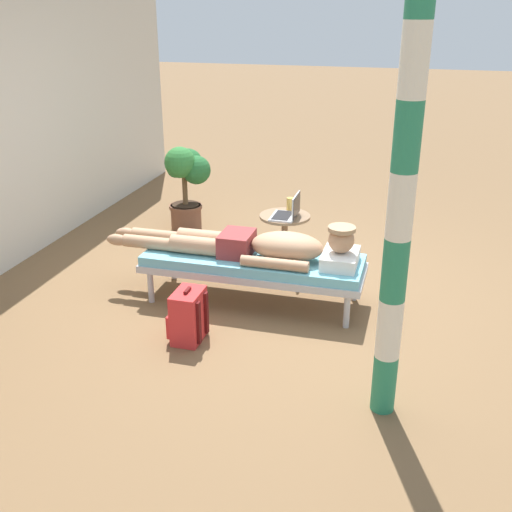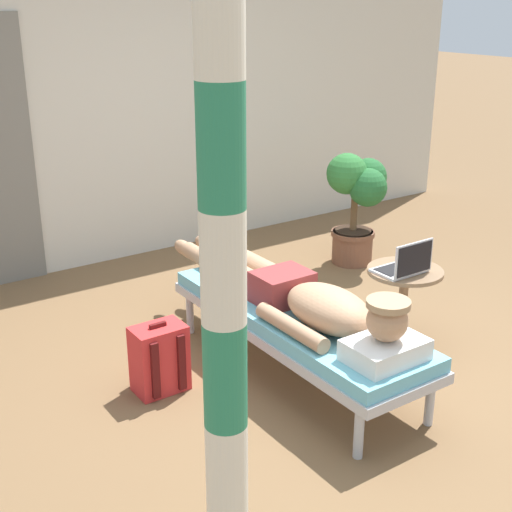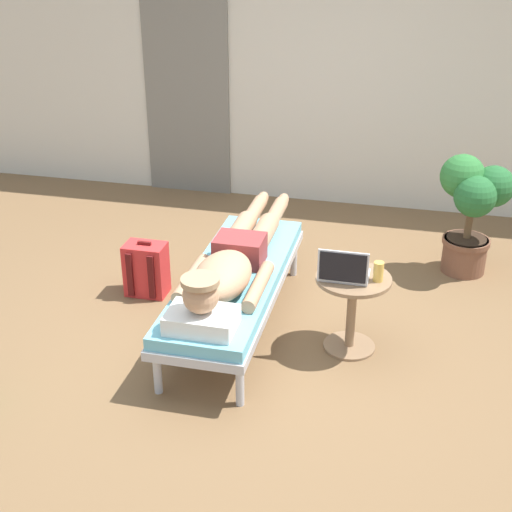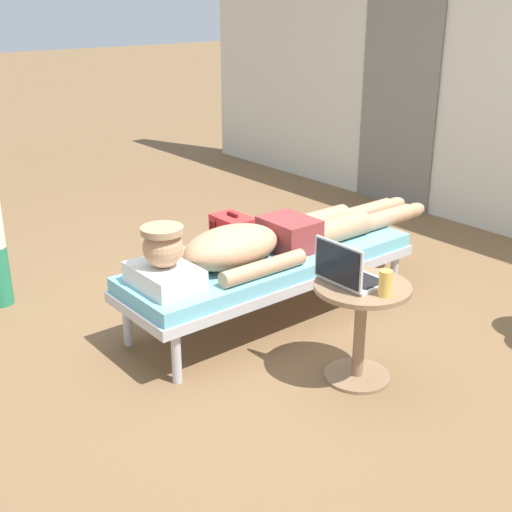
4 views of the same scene
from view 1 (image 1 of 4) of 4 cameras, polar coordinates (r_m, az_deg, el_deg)
The scene contains 9 objects.
ground_plane at distance 5.45m, azimuth 2.11°, elevation -3.53°, with size 40.00×40.00×0.00m, color brown.
lounge_chair at distance 5.18m, azimuth -0.28°, elevation -0.73°, with size 0.60×1.87×0.42m.
person_reclining at distance 5.10m, azimuth 0.35°, elevation 0.99°, with size 0.53×2.17×0.33m.
side_table at distance 5.88m, azimuth 2.66°, elevation 2.25°, with size 0.48×0.48×0.52m.
laptop at distance 5.74m, azimuth 3.06°, elevation 4.12°, with size 0.31×0.24×0.23m.
drink_glass at distance 5.94m, azimuth 3.15°, elevation 4.81°, with size 0.06×0.06×0.13m, color gold.
backpack at distance 4.69m, azimuth -6.29°, elevation -5.56°, with size 0.30×0.26×0.42m.
potted_plant at distance 6.86m, azimuth -6.44°, elevation 7.11°, with size 0.56×0.49×0.95m.
porch_post at distance 3.50m, azimuth 13.24°, elevation 4.53°, with size 0.15×0.15×2.70m.
Camera 1 is at (-4.76, -1.11, 2.40)m, focal length 43.28 mm.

